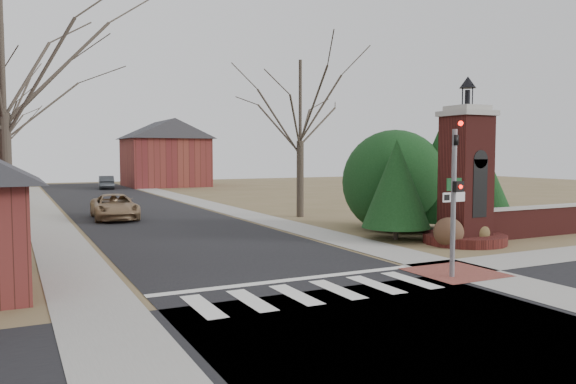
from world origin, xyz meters
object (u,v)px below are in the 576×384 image
sign_post (453,203)px  distant_car (106,182)px  pickup_truck (115,207)px  brick_gate_monument (466,188)px  traffic_signal_pole (454,187)px

sign_post → distant_car: 43.94m
distant_car → pickup_truck: bearing=88.9°
brick_gate_monument → distant_car: size_ratio=1.65×
traffic_signal_pole → brick_gate_monument: (4.70, 4.42, -0.42)m
sign_post → brick_gate_monument: (3.41, 3.01, 0.22)m
pickup_truck → distant_car: pickup_truck is taller
pickup_truck → brick_gate_monument: bearing=-49.5°
distant_car → brick_gate_monument: bearing=106.8°
traffic_signal_pole → pickup_truck: traffic_signal_pole is taller
sign_post → distant_car: (-3.99, 43.74, -1.30)m
traffic_signal_pole → sign_post: size_ratio=1.64×
sign_post → brick_gate_monument: 4.55m
pickup_truck → distant_car: (3.52, 26.36, -0.02)m
brick_gate_monument → sign_post: bearing=-138.6°
brick_gate_monument → traffic_signal_pole: bearing=-136.8°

